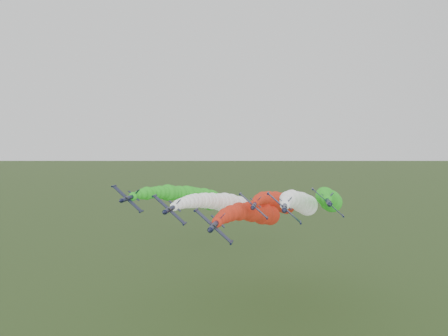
{
  "coord_description": "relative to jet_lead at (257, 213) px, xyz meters",
  "views": [
    {
      "loc": [
        7.21,
        -79.94,
        54.33
      ],
      "look_at": [
        -6.98,
        11.3,
        47.77
      ],
      "focal_mm": 35.0,
      "sensor_mm": 36.0,
      "label": 1
    }
  ],
  "objects": [
    {
      "name": "jet_outer_right",
      "position": [
        21.65,
        21.26,
        1.56
      ],
      "size": [
        14.05,
        74.49,
        16.31
      ],
      "rotation": [
        0.0,
        0.72,
        0.0
      ],
      "color": "black",
      "rests_on": "ground"
    },
    {
      "name": "jet_lead",
      "position": [
        0.0,
        0.0,
        0.0
      ],
      "size": [
        13.6,
        74.04,
        15.86
      ],
      "rotation": [
        0.0,
        0.72,
        0.0
      ],
      "color": "black",
      "rests_on": "ground"
    },
    {
      "name": "jet_inner_right",
      "position": [
        12.43,
        11.56,
        1.71
      ],
      "size": [
        13.94,
        74.38,
        16.2
      ],
      "rotation": [
        0.0,
        0.72,
        0.0
      ],
      "color": "black",
      "rests_on": "ground"
    },
    {
      "name": "jet_outer_left",
      "position": [
        -22.82,
        19.47,
        1.6
      ],
      "size": [
        14.21,
        74.65,
        16.47
      ],
      "rotation": [
        0.0,
        0.72,
        0.0
      ],
      "color": "black",
      "rests_on": "ground"
    },
    {
      "name": "jet_trail",
      "position": [
        5.22,
        28.71,
        -0.8
      ],
      "size": [
        14.05,
        74.48,
        16.31
      ],
      "rotation": [
        0.0,
        0.72,
        0.0
      ],
      "color": "black",
      "rests_on": "ground"
    },
    {
      "name": "jet_inner_left",
      "position": [
        -11.11,
        12.5,
        0.57
      ],
      "size": [
        13.98,
        74.42,
        16.24
      ],
      "rotation": [
        0.0,
        0.72,
        0.0
      ],
      "color": "black",
      "rests_on": "ground"
    }
  ]
}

